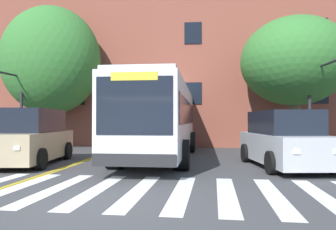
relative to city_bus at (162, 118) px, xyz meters
name	(u,v)px	position (x,y,z in m)	size (l,w,h in m)	color
ground_plane	(93,204)	(-0.33, -8.62, -1.84)	(120.00, 120.00, 0.00)	#424244
crosswalk	(117,190)	(-0.18, -7.27, -1.83)	(14.43, 4.48, 0.01)	white
lane_line_yellow_inner	(128,146)	(-3.21, 6.73, -1.83)	(0.12, 36.00, 0.01)	gold
lane_line_yellow_outer	(130,146)	(-3.05, 6.73, -1.83)	(0.12, 36.00, 0.01)	gold
city_bus	(162,118)	(0.00, 0.00, 0.00)	(2.92, 12.21, 3.37)	white
car_tan_near_lane	(31,138)	(-4.93, -2.80, -0.80)	(2.71, 5.25, 2.19)	tan
car_silver_far_lane	(283,140)	(4.88, -2.71, -0.84)	(2.75, 5.29, 2.09)	#B7BABF
car_black_behind_bus	(188,132)	(0.79, 8.89, -0.99)	(2.02, 3.88, 1.86)	black
traffic_light_near_corner	(328,88)	(7.36, -0.19, 1.34)	(0.61, 4.40, 4.67)	#28282D
traffic_light_far_corner	(9,96)	(-8.33, 1.09, 1.20)	(0.41, 2.60, 4.51)	#28282D
street_tree_curbside_large	(294,62)	(6.94, 3.53, 3.13)	(7.11, 7.80, 7.41)	brown
street_tree_curbside_small	(51,61)	(-7.48, 4.17, 3.62)	(6.97, 6.46, 8.80)	brown
building_facade	(194,50)	(1.27, 9.18, 5.12)	(38.82, 6.81, 13.90)	brown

